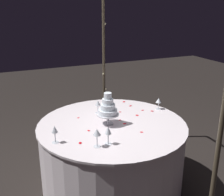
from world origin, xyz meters
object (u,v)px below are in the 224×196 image
Objects in this scene: tiered_cake at (108,108)px; wine_glass_0 at (97,133)px; main_table at (112,156)px; wine_glass_3 at (108,131)px; decorative_arch at (145,42)px; wine_glass_4 at (159,101)px; wine_glass_1 at (98,104)px; wine_glass_2 at (55,130)px.

tiered_cake reaches higher than wine_glass_0.
wine_glass_3 is at bearing -28.16° from main_table.
main_table is 4.58× the size of tiered_cake.
wine_glass_3 is (-0.00, 0.10, -0.00)m from wine_glass_0.
main_table is at bearing 77.15° from tiered_cake.
wine_glass_4 is at bearing 117.67° from decorative_arch.
main_table is at bearing 4.76° from wine_glass_1.
wine_glass_4 is (0.17, 0.67, -0.01)m from wine_glass_1.
wine_glass_1 is at bearing -175.24° from main_table.
wine_glass_3 is at bearing -57.78° from wine_glass_4.
wine_glass_3 reaches higher than wine_glass_2.
tiered_cake is 0.47m from wine_glass_0.
wine_glass_4 is (-0.14, 0.68, -0.07)m from tiered_cake.
wine_glass_2 reaches higher than wine_glass_4.
wine_glass_1 reaches higher than wine_glass_4.
wine_glass_0 is 1.09m from wine_glass_4.
tiered_cake is 0.60m from wine_glass_2.
wine_glass_1 is 0.89× the size of wine_glass_3.
wine_glass_0 is 1.04× the size of wine_glass_2.
wine_glass_2 is at bearing -75.44° from wine_glass_4.
decorative_arch reaches higher than wine_glass_1.
decorative_arch is 7.18× the size of tiered_cake.
wine_glass_0 is at bearing -33.94° from tiered_cake.
wine_glass_1 reaches higher than main_table.
tiered_cake reaches higher than main_table.
wine_glass_3 reaches higher than wine_glass_1.
tiered_cake is (-0.01, -0.04, 0.53)m from main_table.
tiered_cake reaches higher than wine_glass_3.
decorative_arch is at bearing 124.52° from wine_glass_3.
wine_glass_3 reaches higher than wine_glass_4.
wine_glass_3 is (0.38, -0.55, -0.66)m from decorative_arch.
main_table is at bearing 151.84° from wine_glass_3.
decorative_arch is 14.89× the size of wine_glass_2.
wine_glass_3 is 1.26× the size of wine_glass_4.
wine_glass_2 is (0.49, -0.58, 0.01)m from wine_glass_1.
decorative_arch reaches higher than wine_glass_0.
wine_glass_0 is at bearing -38.55° from main_table.
wine_glass_3 is at bearing -55.48° from decorative_arch.
wine_glass_4 is (-0.54, 0.94, -0.03)m from wine_glass_0.
wine_glass_1 is 0.69m from wine_glass_4.
decorative_arch is at bearing 89.78° from main_table.
wine_glass_0 reaches higher than main_table.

